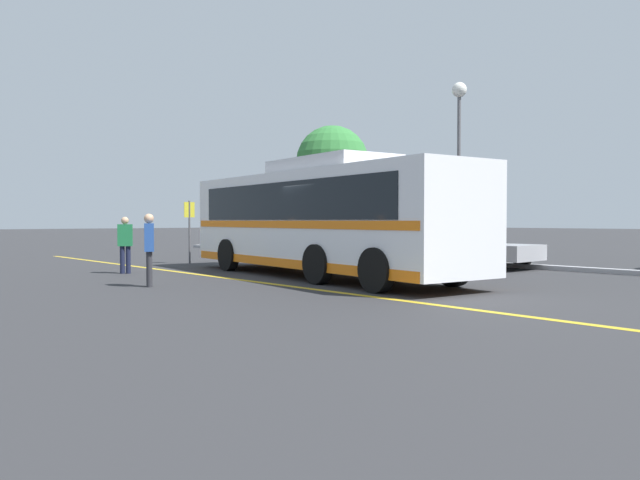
# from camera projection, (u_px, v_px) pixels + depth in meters

# --- Properties ---
(ground_plane) EXTENTS (220.00, 220.00, 0.00)m
(ground_plane) POSITION_uv_depth(u_px,v_px,m) (343.00, 280.00, 16.52)
(ground_plane) COLOR #2D2D30
(lane_strip_0) EXTENTS (30.90, 0.20, 0.01)m
(lane_strip_0) POSITION_uv_depth(u_px,v_px,m) (256.00, 282.00, 16.09)
(lane_strip_0) COLOR gold
(lane_strip_0) RESTS_ON ground_plane
(curb_strip) EXTENTS (38.90, 0.36, 0.15)m
(curb_strip) POSITION_uv_depth(u_px,v_px,m) (472.00, 263.00, 22.25)
(curb_strip) COLOR #99999E
(curb_strip) RESTS_ON ground_plane
(transit_bus) EXTENTS (11.40, 3.75, 3.28)m
(transit_bus) POSITION_uv_depth(u_px,v_px,m) (320.00, 218.00, 17.47)
(transit_bus) COLOR white
(transit_bus) RESTS_ON ground_plane
(parked_car_0) EXTENTS (5.02, 2.16, 1.58)m
(parked_car_0) POSITION_uv_depth(u_px,v_px,m) (274.00, 237.00, 29.30)
(parked_car_0) COLOR maroon
(parked_car_0) RESTS_ON ground_plane
(parked_car_1) EXTENTS (4.44, 2.25, 1.31)m
(parked_car_1) POSITION_uv_depth(u_px,v_px,m) (358.00, 243.00, 24.89)
(parked_car_1) COLOR #9E9EA3
(parked_car_1) RESTS_ON ground_plane
(parked_car_2) EXTENTS (4.54, 2.09, 1.33)m
(parked_car_2) POSITION_uv_depth(u_px,v_px,m) (470.00, 247.00, 21.14)
(parked_car_2) COLOR #9E9EA3
(parked_car_2) RESTS_ON ground_plane
(pedestrian_0) EXTENTS (0.40, 0.47, 1.70)m
(pedestrian_0) POSITION_uv_depth(u_px,v_px,m) (125.00, 241.00, 18.59)
(pedestrian_0) COLOR #191E38
(pedestrian_0) RESTS_ON ground_plane
(pedestrian_1) EXTENTS (0.47, 0.38, 1.75)m
(pedestrian_1) POSITION_uv_depth(u_px,v_px,m) (149.00, 245.00, 14.88)
(pedestrian_1) COLOR #2D2D33
(pedestrian_1) RESTS_ON ground_plane
(bus_stop_sign) EXTENTS (0.08, 0.40, 2.31)m
(bus_stop_sign) POSITION_uv_depth(u_px,v_px,m) (189.00, 224.00, 22.80)
(bus_stop_sign) COLOR #59595E
(bus_stop_sign) RESTS_ON ground_plane
(street_lamp) EXTENTS (0.58, 0.58, 6.89)m
(street_lamp) POSITION_uv_depth(u_px,v_px,m) (459.00, 125.00, 23.93)
(street_lamp) COLOR #59595E
(street_lamp) RESTS_ON ground_plane
(tree_0) EXTENTS (3.81, 3.81, 6.55)m
(tree_0) POSITION_uv_depth(u_px,v_px,m) (332.00, 162.00, 32.64)
(tree_0) COLOR #513823
(tree_0) RESTS_ON ground_plane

